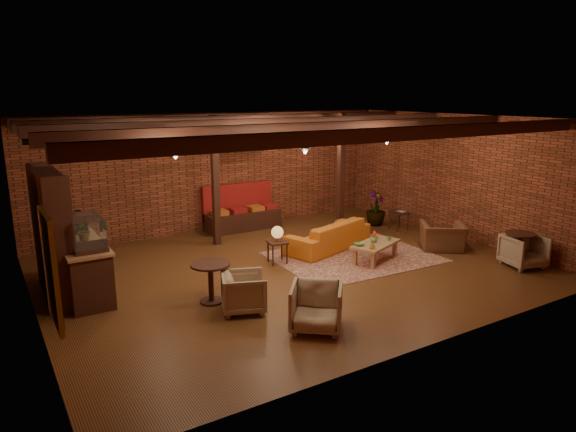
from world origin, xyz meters
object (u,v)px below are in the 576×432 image
armchair_right (443,232)px  sofa (328,235)px  coffee_table (375,245)px  side_table_lamp (277,235)px  armchair_far (524,250)px  armchair_b (316,305)px  round_table_left (211,276)px  side_table_book (399,213)px  plant_tall (377,174)px  round_table_right (520,244)px  armchair_a (244,290)px

armchair_right → sofa: bearing=3.5°
coffee_table → side_table_lamp: bearing=151.6°
side_table_lamp → armchair_far: side_table_lamp is taller
sofa → armchair_b: bearing=34.9°
coffee_table → round_table_left: bearing=-176.8°
side_table_book → plant_tall: plant_tall is taller
sofa → armchair_b: size_ratio=2.85×
sofa → round_table_right: bearing=114.9°
sofa → round_table_right: (2.86, -3.20, 0.15)m
armchair_far → plant_tall: bearing=108.1°
armchair_b → round_table_right: size_ratio=1.12×
sofa → plant_tall: bearing=-172.3°
coffee_table → armchair_far: armchair_far is taller
side_table_lamp → coffee_table: bearing=-28.4°
side_table_lamp → armchair_b: bearing=-109.6°
armchair_b → side_table_book: 6.71m
plant_tall → armchair_a: bearing=-150.4°
round_table_left → side_table_book: round_table_left is taller
coffee_table → armchair_b: (-3.06, -2.12, 0.03)m
sofa → side_table_lamp: bearing=-6.4°
armchair_a → round_table_left: bearing=49.1°
armchair_b → round_table_right: armchair_b is taller
armchair_right → armchair_far: size_ratio=1.27×
armchair_far → side_table_lamp: bearing=159.6°
sofa → coffee_table: sofa is taller
round_table_left → side_table_book: size_ratio=1.43×
armchair_a → armchair_b: (0.67, -1.25, 0.04)m
armchair_far → armchair_right: bearing=120.0°
round_table_left → armchair_right: 6.07m
armchair_right → side_table_book: size_ratio=1.93×
round_table_left → round_table_right: round_table_left is taller
coffee_table → plant_tall: size_ratio=0.47×
armchair_far → side_table_book: bearing=105.7°
round_table_left → armchair_right: bearing=0.6°
armchair_far → plant_tall: size_ratio=0.27×
sofa → armchair_far: (2.86, -3.32, 0.05)m
sofa → side_table_lamp: (-1.60, -0.30, 0.30)m
coffee_table → round_table_right: size_ratio=1.89×
coffee_table → armchair_right: (2.00, -0.17, 0.05)m
side_table_book → armchair_b: bearing=-144.5°
side_table_book → armchair_a: bearing=-156.7°
side_table_lamp → round_table_left: bearing=-149.2°
round_table_left → armchair_far: (6.60, -1.75, -0.11)m
round_table_left → armchair_far: bearing=-14.9°
round_table_left → round_table_right: bearing=-13.9°
armchair_b → side_table_book: armchair_b is taller
armchair_b → armchair_far: 5.59m
armchair_b → plant_tall: size_ratio=0.28×
round_table_left → armchair_right: armchair_right is taller
armchair_b → side_table_lamp: bearing=109.5°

